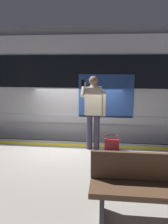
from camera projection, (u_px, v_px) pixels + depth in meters
The scene contains 9 objects.
ground_plane at pixel (77, 179), 6.25m from camera, with size 24.31×24.31×0.00m, color #4C4742.
platform at pixel (57, 220), 3.80m from camera, with size 16.21×4.81×1.11m, color #9E998E.
safety_line at pixel (75, 145), 5.72m from camera, with size 15.89×0.16×0.01m, color yellow.
track_rail_near at pixel (82, 157), 7.47m from camera, with size 21.07×0.08×0.16m, color slate.
track_rail_far at pixel (86, 143), 8.86m from camera, with size 21.07×0.08×0.16m, color slate.
train_carriage at pixel (40, 82), 7.79m from camera, with size 13.46×3.01×4.04m.
passenger at pixel (93, 107), 5.28m from camera, with size 0.57×0.55×1.80m.
handbag at pixel (112, 143), 5.41m from camera, with size 0.35×0.32×0.35m.
bench at pixel (155, 185), 2.93m from camera, with size 1.74×0.44×0.90m.
Camera 1 is at (-0.82, 5.64, 3.20)m, focal length 35.24 mm.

